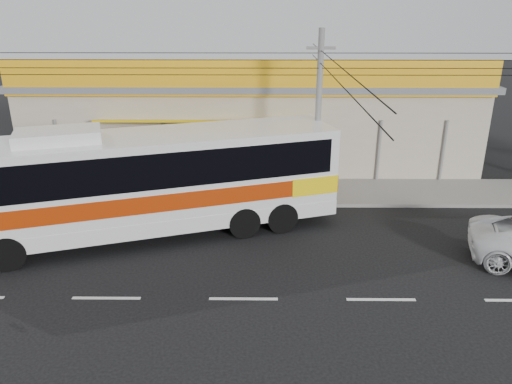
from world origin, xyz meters
TOP-DOWN VIEW (x-y plane):
  - ground at (0.00, 0.00)m, footprint 120.00×120.00m
  - sidewalk at (0.00, 6.00)m, footprint 30.00×3.20m
  - lane_markings at (0.00, -2.50)m, footprint 50.00×0.12m
  - storefront_building at (-0.01, 11.54)m, footprint 22.60×9.20m
  - coach_bus at (-3.29, 1.88)m, footprint 13.74×6.89m
  - motorbike_red at (-5.86, 5.86)m, footprint 1.73×0.73m
  - utility_pole at (2.71, 4.20)m, footprint 34.00×14.00m

SIDE VIEW (x-z plane):
  - ground at x=0.00m, z-range 0.00..0.00m
  - lane_markings at x=0.00m, z-range -0.01..0.01m
  - sidewalk at x=0.00m, z-range 0.00..0.15m
  - motorbike_red at x=-5.86m, z-range 0.15..1.03m
  - coach_bus at x=-3.29m, z-range 0.15..4.32m
  - storefront_building at x=-0.01m, z-range -0.55..5.15m
  - utility_pole at x=2.71m, z-range 2.34..9.53m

